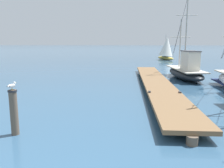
# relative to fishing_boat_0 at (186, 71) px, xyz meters

# --- Properties ---
(floating_dock) EXTENTS (2.02, 18.49, 0.53)m
(floating_dock) POSITION_rel_fishing_boat_0_xyz_m (-3.03, -4.04, -0.35)
(floating_dock) COLOR brown
(floating_dock) RESTS_ON ground
(fishing_boat_0) EXTENTS (2.51, 7.32, 7.24)m
(fishing_boat_0) POSITION_rel_fishing_boat_0_xyz_m (0.00, 0.00, 0.00)
(fishing_boat_0) COLOR black
(fishing_boat_0) RESTS_ON ground
(mooring_piling) EXTENTS (0.30, 0.30, 1.55)m
(mooring_piling) POSITION_rel_fishing_boat_0_xyz_m (-8.93, -12.57, 0.10)
(mooring_piling) COLOR brown
(mooring_piling) RESTS_ON ground
(perched_seagull) EXTENTS (0.22, 0.37, 0.27)m
(perched_seagull) POSITION_rel_fishing_boat_0_xyz_m (-8.93, -12.58, 0.99)
(perched_seagull) COLOR gold
(perched_seagull) RESTS_ON mooring_piling
(distant_sailboat) EXTENTS (3.39, 4.86, 4.32)m
(distant_sailboat) POSITION_rel_fishing_boat_0_xyz_m (2.06, 21.32, 1.27)
(distant_sailboat) COLOR gold
(distant_sailboat) RESTS_ON ground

